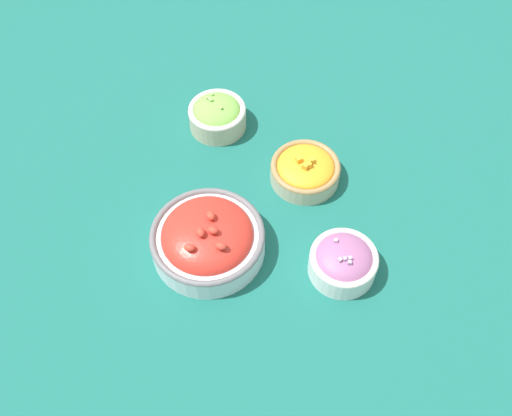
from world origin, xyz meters
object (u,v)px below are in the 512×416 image
at_px(bowl_cherry_tomatoes, 208,238).
at_px(bowl_red_onion, 343,261).
at_px(bowl_squash, 305,170).
at_px(bowl_lettuce, 217,114).

distance_m(bowl_cherry_tomatoes, bowl_red_onion, 0.24).
bearing_deg(bowl_squash, bowl_cherry_tomatoes, -97.17).
height_order(bowl_squash, bowl_cherry_tomatoes, bowl_cherry_tomatoes).
bearing_deg(bowl_red_onion, bowl_squash, 145.94).
relative_size(bowl_cherry_tomatoes, bowl_lettuce, 1.71).
bearing_deg(bowl_lettuce, bowl_red_onion, -15.38).
xyz_separation_m(bowl_squash, bowl_lettuce, (-0.23, -0.01, 0.01)).
relative_size(bowl_squash, bowl_red_onion, 1.14).
distance_m(bowl_squash, bowl_lettuce, 0.23).
bearing_deg(bowl_red_onion, bowl_lettuce, 164.62).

